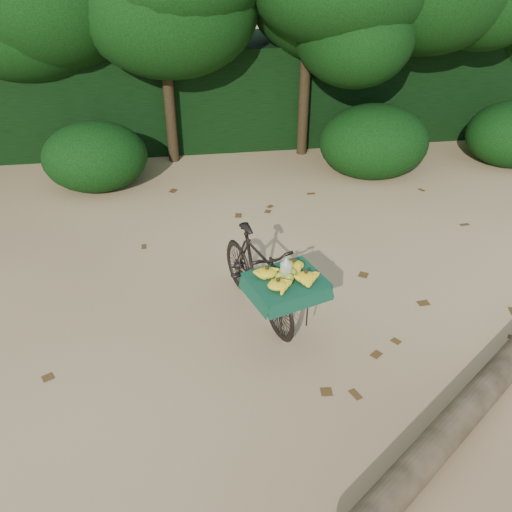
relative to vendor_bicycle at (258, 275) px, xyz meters
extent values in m
plane|color=tan|center=(0.97, -0.74, -0.49)|extent=(80.00, 80.00, 0.00)
imported|color=black|center=(-0.01, 0.02, -0.01)|extent=(0.92, 1.64, 0.95)
cube|color=black|center=(0.18, -0.55, 0.29)|extent=(0.46, 0.50, 0.02)
cube|color=#124627|center=(0.18, -0.55, 0.31)|extent=(0.83, 0.76, 0.01)
ellipsoid|color=olive|center=(0.25, -0.53, 0.36)|extent=(0.09, 0.07, 0.10)
ellipsoid|color=olive|center=(0.17, -0.50, 0.36)|extent=(0.09, 0.07, 0.10)
ellipsoid|color=olive|center=(0.12, -0.57, 0.36)|extent=(0.09, 0.07, 0.10)
ellipsoid|color=olive|center=(0.20, -0.60, 0.36)|extent=(0.09, 0.07, 0.10)
cylinder|color=#EAE5C6|center=(0.18, -0.54, 0.40)|extent=(0.11, 0.11, 0.14)
cylinder|color=brown|center=(1.70, -1.63, -0.35)|extent=(3.14, 2.40, 0.27)
cube|color=black|center=(0.97, 5.56, 0.41)|extent=(26.00, 1.80, 1.80)
camera|label=1|loc=(-0.70, -4.64, 3.22)|focal=38.00mm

